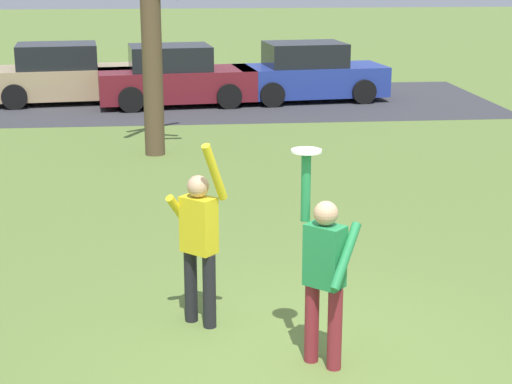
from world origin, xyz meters
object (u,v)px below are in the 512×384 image
at_px(parked_car_tan, 62,76).
at_px(parked_car_maroon, 175,78).
at_px(person_catcher, 325,270).
at_px(parked_car_blue, 308,74).
at_px(frisbee_disc, 306,151).
at_px(person_defender, 199,237).

bearing_deg(parked_car_tan, parked_car_maroon, -19.81).
xyz_separation_m(person_catcher, parked_car_blue, (2.30, 15.45, -0.25)).
height_order(frisbee_disc, parked_car_maroon, frisbee_disc).
relative_size(person_defender, parked_car_blue, 0.48).
bearing_deg(parked_car_blue, person_catcher, -104.88).
height_order(frisbee_disc, parked_car_tan, frisbee_disc).
xyz_separation_m(person_catcher, frisbee_disc, (-0.17, 0.15, 1.11)).
distance_m(person_defender, parked_car_maroon, 13.98).
bearing_deg(parked_car_tan, frisbee_disc, -81.15).
bearing_deg(parked_car_blue, parked_car_maroon, -179.78).
height_order(person_catcher, parked_car_tan, person_catcher).
relative_size(person_catcher, parked_car_blue, 0.49).
bearing_deg(person_catcher, parked_car_maroon, -42.25).
xyz_separation_m(person_catcher, parked_car_tan, (-4.42, 15.75, -0.25)).
relative_size(person_catcher, person_defender, 1.02).
xyz_separation_m(frisbee_disc, parked_car_blue, (2.46, 15.30, -1.37)).
distance_m(person_defender, parked_car_blue, 14.81).
bearing_deg(frisbee_disc, parked_car_blue, 80.85).
relative_size(person_defender, parked_car_maroon, 0.48).
bearing_deg(parked_car_blue, parked_car_tan, 171.06).
relative_size(parked_car_tan, parked_car_blue, 1.00).
xyz_separation_m(parked_car_maroon, parked_car_blue, (3.68, 0.43, 0.00)).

